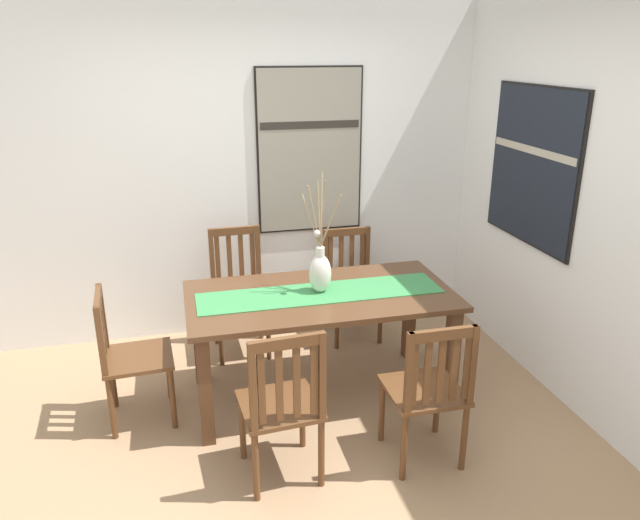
{
  "coord_description": "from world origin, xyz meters",
  "views": [
    {
      "loc": [
        -0.63,
        -2.88,
        2.28
      ],
      "look_at": [
        0.23,
        0.61,
        0.99
      ],
      "focal_mm": 33.61,
      "sensor_mm": 36.0,
      "label": 1
    }
  ],
  "objects_px": {
    "chair_1": "(429,389)",
    "chair_2": "(239,291)",
    "centerpiece_vase": "(320,270)",
    "painting_on_side_wall": "(533,166)",
    "dining_table": "(320,309)",
    "painting_on_back_wall": "(310,151)",
    "chair_3": "(351,281)",
    "chair_4": "(128,354)",
    "chair_0": "(282,404)"
  },
  "relations": [
    {
      "from": "chair_1",
      "to": "chair_2",
      "type": "relative_size",
      "value": 0.94
    },
    {
      "from": "centerpiece_vase",
      "to": "chair_1",
      "type": "distance_m",
      "value": 1.05
    },
    {
      "from": "painting_on_side_wall",
      "to": "dining_table",
      "type": "bearing_deg",
      "value": -174.31
    },
    {
      "from": "chair_1",
      "to": "painting_on_side_wall",
      "type": "xyz_separation_m",
      "value": [
        1.15,
        1.0,
        1.01
      ]
    },
    {
      "from": "painting_on_back_wall",
      "to": "chair_2",
      "type": "bearing_deg",
      "value": -150.33
    },
    {
      "from": "dining_table",
      "to": "centerpiece_vase",
      "type": "relative_size",
      "value": 2.24
    },
    {
      "from": "chair_3",
      "to": "painting_on_side_wall",
      "type": "relative_size",
      "value": 0.8
    },
    {
      "from": "chair_2",
      "to": "chair_4",
      "type": "relative_size",
      "value": 1.09
    },
    {
      "from": "centerpiece_vase",
      "to": "dining_table",
      "type": "bearing_deg",
      "value": -101.34
    },
    {
      "from": "chair_2",
      "to": "chair_0",
      "type": "bearing_deg",
      "value": -88.29
    },
    {
      "from": "painting_on_side_wall",
      "to": "chair_3",
      "type": "bearing_deg",
      "value": 147.99
    },
    {
      "from": "chair_2",
      "to": "painting_on_back_wall",
      "type": "distance_m",
      "value": 1.25
    },
    {
      "from": "chair_0",
      "to": "chair_4",
      "type": "xyz_separation_m",
      "value": [
        -0.83,
        0.79,
        -0.02
      ]
    },
    {
      "from": "centerpiece_vase",
      "to": "chair_2",
      "type": "bearing_deg",
      "value": 120.32
    },
    {
      "from": "dining_table",
      "to": "painting_on_back_wall",
      "type": "xyz_separation_m",
      "value": [
        0.2,
        1.18,
        0.84
      ]
    },
    {
      "from": "chair_2",
      "to": "chair_4",
      "type": "height_order",
      "value": "chair_2"
    },
    {
      "from": "painting_on_back_wall",
      "to": "painting_on_side_wall",
      "type": "distance_m",
      "value": 1.7
    },
    {
      "from": "centerpiece_vase",
      "to": "painting_on_back_wall",
      "type": "distance_m",
      "value": 1.3
    },
    {
      "from": "painting_on_back_wall",
      "to": "chair_0",
      "type": "bearing_deg",
      "value": -107.13
    },
    {
      "from": "dining_table",
      "to": "chair_3",
      "type": "distance_m",
      "value": 0.98
    },
    {
      "from": "chair_4",
      "to": "chair_1",
      "type": "bearing_deg",
      "value": -27.02
    },
    {
      "from": "chair_0",
      "to": "dining_table",
      "type": "bearing_deg",
      "value": 62.99
    },
    {
      "from": "chair_1",
      "to": "chair_2",
      "type": "xyz_separation_m",
      "value": [
        -0.87,
        1.65,
        0.01
      ]
    },
    {
      "from": "centerpiece_vase",
      "to": "chair_4",
      "type": "relative_size",
      "value": 0.88
    },
    {
      "from": "dining_table",
      "to": "painting_on_side_wall",
      "type": "xyz_separation_m",
      "value": [
        1.56,
        0.16,
        0.85
      ]
    },
    {
      "from": "dining_table",
      "to": "chair_4",
      "type": "xyz_separation_m",
      "value": [
        -1.24,
        0.0,
        -0.17
      ]
    },
    {
      "from": "painting_on_back_wall",
      "to": "dining_table",
      "type": "bearing_deg",
      "value": -99.79
    },
    {
      "from": "chair_4",
      "to": "painting_on_side_wall",
      "type": "height_order",
      "value": "painting_on_side_wall"
    },
    {
      "from": "chair_2",
      "to": "chair_1",
      "type": "bearing_deg",
      "value": -62.24
    },
    {
      "from": "chair_0",
      "to": "chair_3",
      "type": "height_order",
      "value": "chair_0"
    },
    {
      "from": "chair_4",
      "to": "painting_on_back_wall",
      "type": "xyz_separation_m",
      "value": [
        1.44,
        1.18,
        1.02
      ]
    },
    {
      "from": "painting_on_back_wall",
      "to": "chair_3",
      "type": "bearing_deg",
      "value": -52.12
    },
    {
      "from": "centerpiece_vase",
      "to": "chair_0",
      "type": "height_order",
      "value": "centerpiece_vase"
    },
    {
      "from": "centerpiece_vase",
      "to": "chair_2",
      "type": "height_order",
      "value": "centerpiece_vase"
    },
    {
      "from": "centerpiece_vase",
      "to": "painting_on_side_wall",
      "type": "height_order",
      "value": "painting_on_side_wall"
    },
    {
      "from": "chair_2",
      "to": "chair_3",
      "type": "xyz_separation_m",
      "value": [
        0.92,
        0.04,
        -0.03
      ]
    },
    {
      "from": "dining_table",
      "to": "chair_1",
      "type": "bearing_deg",
      "value": -63.76
    },
    {
      "from": "centerpiece_vase",
      "to": "painting_on_back_wall",
      "type": "xyz_separation_m",
      "value": [
        0.2,
        1.15,
        0.57
      ]
    },
    {
      "from": "painting_on_side_wall",
      "to": "chair_0",
      "type": "bearing_deg",
      "value": -154.26
    },
    {
      "from": "chair_4",
      "to": "dining_table",
      "type": "bearing_deg",
      "value": -0.03
    },
    {
      "from": "dining_table",
      "to": "painting_on_side_wall",
      "type": "distance_m",
      "value": 1.79
    },
    {
      "from": "dining_table",
      "to": "painting_on_back_wall",
      "type": "bearing_deg",
      "value": 80.21
    },
    {
      "from": "chair_4",
      "to": "painting_on_back_wall",
      "type": "distance_m",
      "value": 2.12
    },
    {
      "from": "chair_4",
      "to": "chair_0",
      "type": "bearing_deg",
      "value": -43.68
    },
    {
      "from": "chair_1",
      "to": "chair_4",
      "type": "xyz_separation_m",
      "value": [
        -1.65,
        0.84,
        -0.01
      ]
    },
    {
      "from": "dining_table",
      "to": "painting_on_side_wall",
      "type": "relative_size",
      "value": 1.59
    },
    {
      "from": "chair_3",
      "to": "painting_on_side_wall",
      "type": "height_order",
      "value": "painting_on_side_wall"
    },
    {
      "from": "chair_4",
      "to": "painting_on_side_wall",
      "type": "bearing_deg",
      "value": 3.18
    },
    {
      "from": "dining_table",
      "to": "chair_1",
      "type": "relative_size",
      "value": 1.91
    },
    {
      "from": "chair_0",
      "to": "painting_on_back_wall",
      "type": "relative_size",
      "value": 0.72
    }
  ]
}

